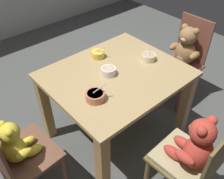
# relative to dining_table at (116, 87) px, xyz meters

# --- Properties ---
(ground_plane) EXTENTS (5.20, 5.20, 0.04)m
(ground_plane) POSITION_rel_dining_table_xyz_m (0.00, 0.00, -0.59)
(ground_plane) COLOR #4C4E4C
(dining_table) EXTENTS (1.06, 0.90, 0.72)m
(dining_table) POSITION_rel_dining_table_xyz_m (0.00, 0.00, 0.00)
(dining_table) COLOR tan
(dining_table) RESTS_ON ground_plane
(teddy_chair_near_right) EXTENTS (0.38, 0.38, 0.90)m
(teddy_chair_near_right) POSITION_rel_dining_table_xyz_m (0.88, -0.04, -0.00)
(teddy_chair_near_right) COLOR brown
(teddy_chair_near_right) RESTS_ON ground_plane
(teddy_chair_near_left) EXTENTS (0.41, 0.44, 0.85)m
(teddy_chair_near_left) POSITION_rel_dining_table_xyz_m (-0.89, -0.00, -0.06)
(teddy_chair_near_left) COLOR brown
(teddy_chair_near_left) RESTS_ON ground_plane
(teddy_chair_near_front) EXTENTS (0.39, 0.41, 0.86)m
(teddy_chair_near_front) POSITION_rel_dining_table_xyz_m (-0.06, -0.80, -0.02)
(teddy_chair_near_front) COLOR brown
(teddy_chair_near_front) RESTS_ON ground_plane
(porridge_bowl_terracotta_near_left) EXTENTS (0.14, 0.14, 0.13)m
(porridge_bowl_terracotta_near_left) POSITION_rel_dining_table_xyz_m (-0.31, -0.13, 0.17)
(porridge_bowl_terracotta_near_left) COLOR #BC714F
(porridge_bowl_terracotta_near_left) RESTS_ON dining_table
(porridge_bowl_white_center) EXTENTS (0.12, 0.12, 0.06)m
(porridge_bowl_white_center) POSITION_rel_dining_table_xyz_m (-0.06, 0.03, 0.17)
(porridge_bowl_white_center) COLOR white
(porridge_bowl_white_center) RESTS_ON dining_table
(porridge_bowl_yellow_far_center) EXTENTS (0.11, 0.11, 0.11)m
(porridge_bowl_yellow_far_center) POSITION_rel_dining_table_xyz_m (0.04, 0.28, 0.17)
(porridge_bowl_yellow_far_center) COLOR yellow
(porridge_bowl_yellow_far_center) RESTS_ON dining_table
(porridge_bowl_cream_near_right) EXTENTS (0.12, 0.12, 0.11)m
(porridge_bowl_cream_near_right) POSITION_rel_dining_table_xyz_m (0.33, -0.04, 0.17)
(porridge_bowl_cream_near_right) COLOR beige
(porridge_bowl_cream_near_right) RESTS_ON dining_table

